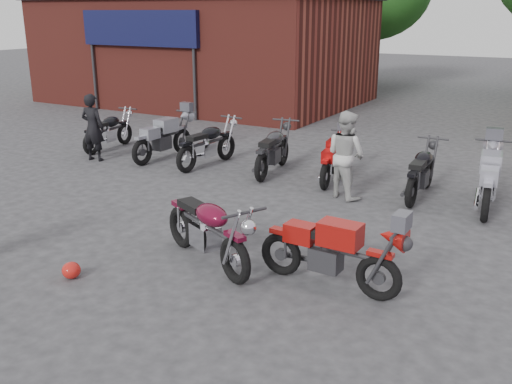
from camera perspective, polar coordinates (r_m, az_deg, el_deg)
The scene contains 16 objects.
ground at distance 8.30m, azimuth -8.31°, elevation -7.92°, with size 90.00×90.00×0.00m, color #2F2F31.
brick_building at distance 24.16m, azimuth -4.93°, elevation 13.86°, with size 12.00×8.00×4.00m, color maroon.
tree_0 at distance 33.55m, azimuth -4.27°, elevation 18.49°, with size 6.56×6.56×8.20m, color #134814, non-canonical shape.
tree_1 at distance 29.48m, azimuth 11.16°, elevation 17.58°, with size 5.92×5.92×7.40m, color #134814, non-canonical shape.
vintage_motorcycle at distance 8.23m, azimuth -4.88°, elevation -3.36°, with size 2.12×0.70×1.23m, color #590B21, non-canonical shape.
sportbike at distance 7.61m, azimuth 7.53°, elevation -5.60°, with size 1.97×0.65×1.14m, color #A5110D, non-canonical shape.
helmet at distance 8.39m, azimuth -17.99°, elevation -7.46°, with size 0.26×0.26×0.24m, color red.
person_dark at distance 14.65m, azimuth -16.00°, elevation 6.22°, with size 0.61×0.40×1.66m, color black.
person_light at distance 11.34m, azimuth 8.97°, elevation 3.70°, with size 0.84×0.66×1.73m, color #B5B6B2.
row_bike_0 at distance 15.84m, azimuth -14.50°, elevation 6.12°, with size 1.90×0.63×1.10m, color black, non-canonical shape.
row_bike_1 at distance 14.48m, azimuth -9.24°, elevation 5.62°, with size 2.07×0.68×1.20m, color gray, non-canonical shape.
row_bike_2 at distance 13.67m, azimuth -4.82°, elevation 5.04°, with size 2.04×0.67×1.18m, color black, non-canonical shape.
row_bike_3 at distance 13.01m, azimuth 1.73°, elevation 4.50°, with size 2.08×0.69×1.21m, color #262629, non-canonical shape.
row_bike_4 at distance 12.49m, azimuth 7.81°, elevation 3.50°, with size 1.87×0.62×1.08m, color #A40E0D, non-canonical shape.
row_bike_5 at distance 11.75m, azimuth 16.23°, elevation 2.24°, with size 1.99×0.66×1.16m, color black, non-canonical shape.
row_bike_6 at distance 11.46m, azimuth 22.29°, elevation 1.47°, with size 2.15×0.71×1.25m, color #92929F, non-canonical shape.
Camera 1 is at (4.72, -5.83, 3.55)m, focal length 40.00 mm.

